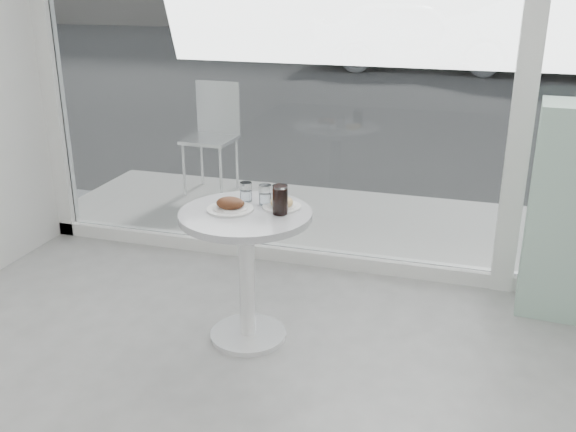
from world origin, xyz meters
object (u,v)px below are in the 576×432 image
(patio_chair, at_px, (213,130))
(cola_glass, at_px, (280,200))
(car_white, at_px, (412,34))
(main_table, at_px, (246,249))
(plate_fritter, at_px, (231,205))
(car_silver, at_px, (567,38))
(plate_donut, at_px, (282,204))
(water_tumbler_b, at_px, (265,196))
(water_tumbler_a, at_px, (246,193))

(patio_chair, height_order, cola_glass, patio_chair)
(patio_chair, bearing_deg, cola_glass, -57.28)
(patio_chair, relative_size, car_white, 0.22)
(main_table, relative_size, plate_fritter, 3.04)
(car_silver, xyz_separation_m, plate_donut, (-2.51, -11.30, -0.01))
(car_silver, distance_m, water_tumbler_b, 11.58)
(patio_chair, relative_size, water_tumbler_a, 9.14)
(plate_donut, distance_m, cola_glass, 0.11)
(main_table, distance_m, cola_glass, 0.35)
(main_table, relative_size, cola_glass, 4.88)
(plate_fritter, relative_size, water_tumbler_b, 2.23)
(cola_glass, bearing_deg, patio_chair, 120.69)
(water_tumbler_b, bearing_deg, car_silver, 76.96)
(car_white, relative_size, water_tumbler_a, 40.65)
(patio_chair, height_order, plate_donut, patio_chair)
(car_silver, bearing_deg, cola_glass, 176.85)
(plate_fritter, relative_size, plate_donut, 1.20)
(car_white, height_order, plate_fritter, car_white)
(car_silver, distance_m, plate_donut, 11.58)
(patio_chair, bearing_deg, plate_donut, -56.62)
(water_tumbler_a, height_order, water_tumbler_b, water_tumbler_b)
(plate_fritter, distance_m, water_tumbler_b, 0.21)
(car_white, xyz_separation_m, water_tumbler_a, (0.42, -11.69, 0.06))
(main_table, distance_m, water_tumbler_b, 0.31)
(water_tumbler_b, bearing_deg, main_table, -114.73)
(cola_glass, bearing_deg, main_table, -172.55)
(patio_chair, xyz_separation_m, car_white, (0.72, 9.49, 0.14))
(main_table, relative_size, car_white, 0.17)
(plate_fritter, height_order, plate_donut, plate_fritter)
(car_white, relative_size, plate_fritter, 17.63)
(patio_chair, height_order, car_silver, car_silver)
(patio_chair, distance_m, car_silver, 9.86)
(plate_donut, bearing_deg, car_white, 93.15)
(plate_fritter, distance_m, plate_donut, 0.28)
(car_white, distance_m, cola_glass, 11.85)
(patio_chair, bearing_deg, main_table, -61.06)
(plate_donut, height_order, cola_glass, cola_glass)
(patio_chair, xyz_separation_m, plate_donut, (1.37, -2.24, 0.17))
(water_tumbler_a, bearing_deg, plate_fritter, -99.30)
(plate_donut, bearing_deg, water_tumbler_b, 167.31)
(plate_fritter, height_order, cola_glass, cola_glass)
(plate_donut, distance_m, water_tumbler_a, 0.23)
(water_tumbler_a, distance_m, cola_glass, 0.28)
(car_silver, xyz_separation_m, cola_glass, (-2.49, -11.40, 0.05))
(main_table, distance_m, car_white, 11.87)
(car_silver, bearing_deg, plate_fritter, 175.58)
(patio_chair, relative_size, water_tumbler_b, 8.84)
(main_table, relative_size, plate_donut, 3.63)
(plate_fritter, bearing_deg, plate_donut, 24.85)
(plate_donut, bearing_deg, water_tumbler_a, 168.20)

